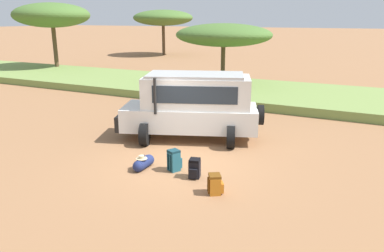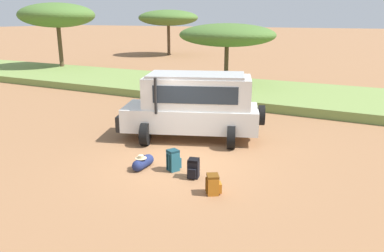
% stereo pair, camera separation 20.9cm
% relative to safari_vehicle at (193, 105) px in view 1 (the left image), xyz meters
% --- Properties ---
extents(ground_plane, '(320.00, 320.00, 0.00)m').
position_rel_safari_vehicle_xyz_m(ground_plane, '(0.84, -2.40, -1.29)').
color(ground_plane, '#936642').
extents(grass_bank, '(120.00, 7.00, 0.44)m').
position_rel_safari_vehicle_xyz_m(grass_bank, '(0.84, 8.58, -1.07)').
color(grass_bank, olive).
rests_on(grass_bank, ground_plane).
extents(safari_vehicle, '(5.42, 3.73, 2.44)m').
position_rel_safari_vehicle_xyz_m(safari_vehicle, '(0.00, 0.00, 0.00)').
color(safari_vehicle, silver).
rests_on(safari_vehicle, ground_plane).
extents(backpack_beside_front_wheel, '(0.47, 0.45, 0.53)m').
position_rel_safari_vehicle_xyz_m(backpack_beside_front_wheel, '(2.53, -3.89, -1.04)').
color(backpack_beside_front_wheel, '#B26619').
rests_on(backpack_beside_front_wheel, ground_plane).
extents(backpack_cluster_center, '(0.42, 0.46, 0.64)m').
position_rel_safari_vehicle_xyz_m(backpack_cluster_center, '(0.85, -3.02, -0.98)').
color(backpack_cluster_center, '#235B6B').
rests_on(backpack_cluster_center, ground_plane).
extents(backpack_near_rear_wheel, '(0.36, 0.44, 0.56)m').
position_rel_safari_vehicle_xyz_m(backpack_near_rear_wheel, '(1.62, -3.22, -1.02)').
color(backpack_near_rear_wheel, black).
rests_on(backpack_near_rear_wheel, ground_plane).
extents(duffel_bag_low_black_case, '(0.34, 0.92, 0.44)m').
position_rel_safari_vehicle_xyz_m(duffel_bag_low_black_case, '(-0.05, -3.28, -1.12)').
color(duffel_bag_low_black_case, navy).
rests_on(duffel_bag_low_black_case, ground_plane).
extents(acacia_tree_far_left, '(5.85, 6.15, 5.52)m').
position_rel_safari_vehicle_xyz_m(acacia_tree_far_left, '(-17.91, 11.03, 3.24)').
color(acacia_tree_far_left, brown).
rests_on(acacia_tree_far_left, ground_plane).
extents(acacia_tree_left_mid, '(6.96, 7.12, 5.24)m').
position_rel_safari_vehicle_xyz_m(acacia_tree_left_mid, '(-17.24, 27.49, 3.02)').
color(acacia_tree_left_mid, brown).
rests_on(acacia_tree_left_mid, ground_plane).
extents(acacia_tree_centre_back, '(5.90, 5.33, 4.05)m').
position_rel_safari_vehicle_xyz_m(acacia_tree_centre_back, '(-2.61, 9.61, 2.06)').
color(acacia_tree_centre_back, brown).
rests_on(acacia_tree_centre_back, ground_plane).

